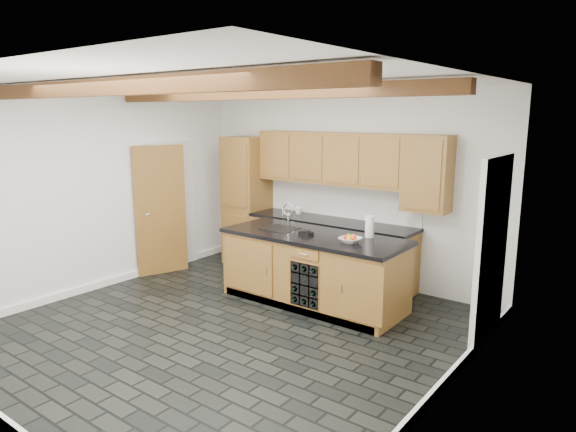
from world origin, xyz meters
name	(u,v)px	position (x,y,z in m)	size (l,w,h in m)	color
ground	(229,329)	(0.00, 0.00, 0.00)	(5.00, 5.00, 0.00)	black
room_shell	(251,193)	(-0.09, 0.53, 1.53)	(5.01, 5.00, 5.00)	white
back_cabinetry	(312,214)	(-0.38, 2.24, 0.98)	(3.65, 0.62, 2.20)	olive
island	(313,269)	(0.31, 1.28, 0.46)	(2.48, 0.96, 0.93)	olive
faucet	(282,226)	(-0.25, 1.33, 0.96)	(0.45, 0.40, 0.34)	black
kitchen_scale	(306,233)	(0.23, 1.23, 0.96)	(0.20, 0.13, 0.06)	black
fruit_bowl	(350,240)	(0.90, 1.21, 0.96)	(0.27, 0.27, 0.07)	beige
fruit_cluster	(350,237)	(0.90, 1.21, 1.00)	(0.16, 0.17, 0.07)	red
paper_towel	(370,227)	(0.95, 1.60, 1.07)	(0.11, 0.11, 0.28)	white
mug	(299,211)	(-0.66, 2.28, 0.98)	(0.11, 0.11, 0.11)	white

